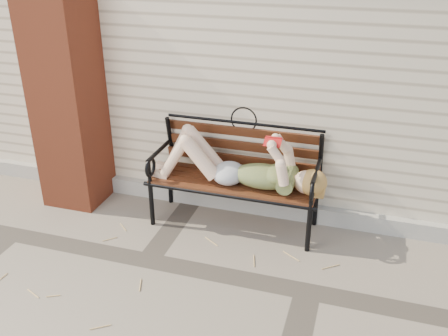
% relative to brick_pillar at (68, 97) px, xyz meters
% --- Properties ---
extents(ground, '(80.00, 80.00, 0.00)m').
position_rel_brick_pillar_xyz_m(ground, '(2.30, -0.75, -1.00)').
color(ground, gray).
rests_on(ground, ground).
extents(house_wall, '(8.00, 4.00, 3.00)m').
position_rel_brick_pillar_xyz_m(house_wall, '(2.30, 2.25, 0.50)').
color(house_wall, beige).
rests_on(house_wall, ground).
extents(foundation_strip, '(8.00, 0.10, 0.15)m').
position_rel_brick_pillar_xyz_m(foundation_strip, '(2.30, 0.22, -0.93)').
color(foundation_strip, '#AFAB9E').
rests_on(foundation_strip, ground).
extents(brick_pillar, '(0.50, 0.50, 2.00)m').
position_rel_brick_pillar_xyz_m(brick_pillar, '(0.00, 0.00, 0.00)').
color(brick_pillar, '#933B21').
rests_on(brick_pillar, ground).
extents(garden_bench, '(1.54, 0.61, 0.99)m').
position_rel_brick_pillar_xyz_m(garden_bench, '(1.54, 0.05, -0.44)').
color(garden_bench, black).
rests_on(garden_bench, ground).
extents(reading_woman, '(1.45, 0.33, 0.46)m').
position_rel_brick_pillar_xyz_m(reading_woman, '(1.55, -0.07, -0.41)').
color(reading_woman, '#093041').
rests_on(reading_woman, ground).
extents(straw_scatter, '(2.92, 1.66, 0.01)m').
position_rel_brick_pillar_xyz_m(straw_scatter, '(1.43, -1.10, -0.99)').
color(straw_scatter, tan).
rests_on(straw_scatter, ground).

